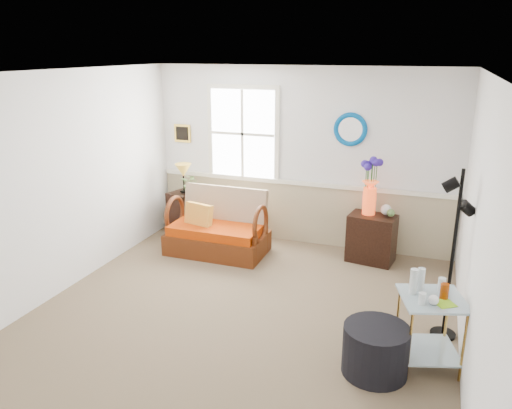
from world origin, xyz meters
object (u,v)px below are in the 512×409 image
(floor_lamp, at_px, (453,256))
(lamp_stand, at_px, (184,213))
(loveseat, at_px, (217,223))
(ottoman, at_px, (375,350))
(cabinet, at_px, (371,238))
(side_table, at_px, (429,332))

(floor_lamp, bearing_deg, lamp_stand, 153.26)
(loveseat, bearing_deg, ottoman, -39.91)
(lamp_stand, relative_size, ottoman, 1.14)
(cabinet, distance_m, floor_lamp, 2.00)
(loveseat, relative_size, lamp_stand, 2.04)
(floor_lamp, bearing_deg, loveseat, 155.74)
(cabinet, height_order, ottoman, cabinet)
(loveseat, distance_m, cabinet, 2.17)
(lamp_stand, bearing_deg, ottoman, -38.05)
(floor_lamp, bearing_deg, side_table, -107.20)
(loveseat, bearing_deg, floor_lamp, -21.61)
(loveseat, height_order, side_table, loveseat)
(side_table, xyz_separation_m, ottoman, (-0.44, -0.28, -0.12))
(loveseat, distance_m, lamp_stand, 0.97)
(lamp_stand, bearing_deg, floor_lamp, -23.89)
(cabinet, bearing_deg, floor_lamp, -51.80)
(side_table, distance_m, ottoman, 0.53)
(cabinet, relative_size, side_table, 0.95)
(loveseat, distance_m, floor_lamp, 3.34)
(cabinet, relative_size, ottoman, 1.11)
(lamp_stand, bearing_deg, cabinet, -1.25)
(loveseat, height_order, lamp_stand, loveseat)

